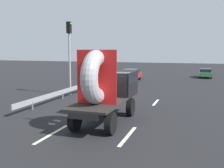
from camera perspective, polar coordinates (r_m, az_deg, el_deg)
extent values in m
plane|color=black|center=(13.77, -2.25, -7.88)|extent=(120.00, 120.00, 0.00)
cylinder|color=black|center=(15.14, -2.24, -4.53)|extent=(0.28, 0.99, 0.99)
cylinder|color=black|center=(14.64, 4.02, -4.96)|extent=(0.28, 0.99, 0.99)
cylinder|color=black|center=(12.08, -8.00, -7.71)|extent=(0.28, 0.99, 0.99)
cylinder|color=black|center=(11.45, -0.27, -8.49)|extent=(0.28, 0.99, 0.99)
cube|color=black|center=(13.21, -1.37, -4.22)|extent=(1.30, 5.50, 0.25)
cube|color=black|center=(14.65, 0.84, 0.12)|extent=(2.00, 2.13, 1.35)
cube|color=black|center=(14.57, 0.79, 1.25)|extent=(2.02, 2.02, 0.44)
cube|color=black|center=(12.20, -3.06, -4.38)|extent=(2.00, 3.37, 0.10)
cube|color=black|center=(13.61, -0.56, -0.56)|extent=(1.80, 0.08, 1.10)
torus|color=#9E9EA3|center=(11.86, -3.36, 1.50)|extent=(0.75, 2.44, 2.44)
cube|color=red|center=(11.86, -3.36, 1.50)|extent=(1.90, 0.03, 2.44)
cylinder|color=black|center=(32.55, 3.39, 1.61)|extent=(0.22, 0.63, 0.63)
cylinder|color=black|center=(32.19, 6.03, 1.52)|extent=(0.22, 0.63, 0.63)
cylinder|color=black|center=(30.02, 2.08, 1.12)|extent=(0.22, 0.63, 0.63)
cylinder|color=black|center=(29.63, 4.94, 1.01)|extent=(0.22, 0.63, 0.63)
cube|color=maroon|center=(31.06, 4.13, 1.82)|extent=(1.77, 4.13, 0.54)
cube|color=black|center=(30.92, 4.09, 2.76)|extent=(1.59, 2.31, 0.49)
cylinder|color=gray|center=(21.44, -9.11, 4.20)|extent=(0.16, 0.16, 4.90)
cube|color=black|center=(21.48, -9.27, 11.94)|extent=(0.30, 0.36, 0.90)
sphere|color=#19D833|center=(21.42, -8.87, 12.71)|extent=(0.20, 0.20, 0.20)
cube|color=gray|center=(21.36, -8.22, -0.92)|extent=(0.06, 14.90, 0.32)
cylinder|color=slate|center=(16.68, -16.81, -4.50)|extent=(0.10, 0.10, 0.55)
cylinder|color=slate|center=(19.78, -10.61, -2.45)|extent=(0.10, 0.10, 0.55)
cylinder|color=slate|center=(23.07, -6.15, -0.95)|extent=(0.10, 0.10, 0.55)
cylinder|color=slate|center=(26.47, -2.82, 0.17)|extent=(0.10, 0.10, 0.55)
cube|color=beige|center=(11.95, -12.86, -10.46)|extent=(0.16, 2.71, 0.01)
cube|color=beige|center=(19.61, 0.29, -3.21)|extent=(0.16, 2.02, 0.01)
cube|color=beige|center=(11.42, 3.42, -11.13)|extent=(0.16, 2.65, 0.01)
cube|color=beige|center=(18.56, 9.42, -3.93)|extent=(0.16, 2.18, 0.01)
cylinder|color=black|center=(37.47, 18.42, 1.95)|extent=(0.19, 0.55, 0.55)
cylinder|color=black|center=(37.50, 20.46, 1.86)|extent=(0.19, 0.55, 0.55)
cylinder|color=black|center=(35.18, 18.42, 1.61)|extent=(0.19, 0.55, 0.55)
cylinder|color=black|center=(35.21, 20.59, 1.52)|extent=(0.19, 0.55, 0.55)
cube|color=#33723F|center=(36.31, 19.49, 2.11)|extent=(1.54, 3.59, 0.47)
cube|color=black|center=(36.19, 19.52, 2.81)|extent=(1.38, 2.01, 0.43)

